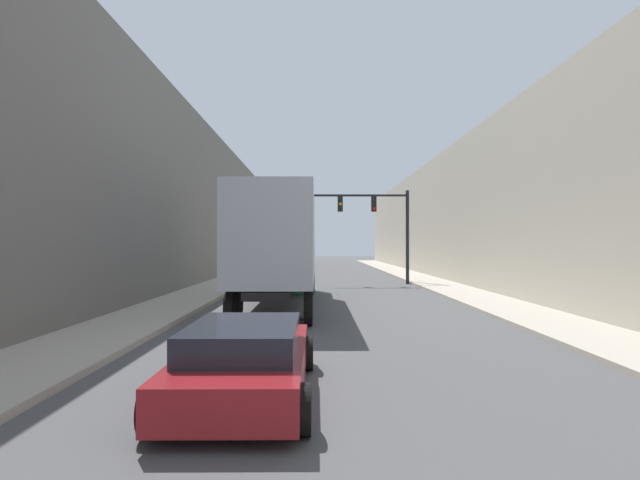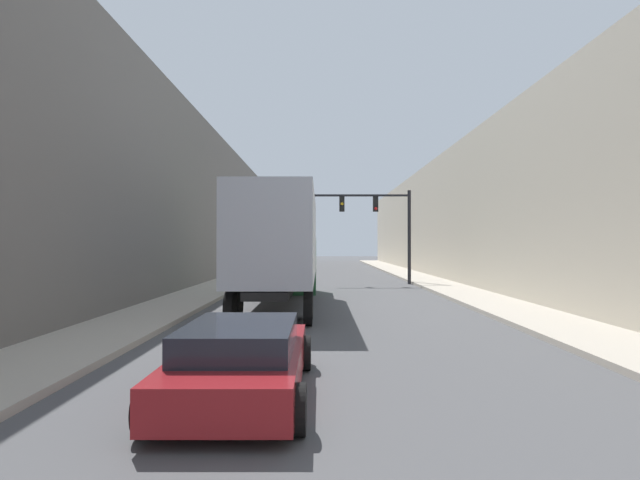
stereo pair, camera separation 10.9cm
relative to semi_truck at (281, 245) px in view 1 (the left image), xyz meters
name	(u,v)px [view 1 (the left image)]	position (x,y,z in m)	size (l,w,h in m)	color
sidewalk_right	(434,284)	(8.16, 9.72, -2.24)	(2.51, 80.00, 0.15)	#B2A899
sidewalk_left	(224,284)	(-3.99, 9.72, -2.24)	(2.51, 80.00, 0.15)	#B2A899
building_right	(507,213)	(12.41, 9.72, 1.84)	(6.00, 80.00, 8.31)	#BCB29E
building_left	(150,201)	(-8.25, 9.72, 2.53)	(6.00, 80.00, 9.68)	#66605B
semi_truck	(281,245)	(0.00, 0.00, 0.00)	(2.54, 12.18, 4.15)	#B2B7C1
sedan_car	(246,359)	(0.26, -11.36, -1.74)	(2.06, 4.47, 1.15)	maroon
traffic_signal_gantry	(382,219)	(5.24, 10.38, 1.55)	(6.08, 0.35, 5.55)	black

